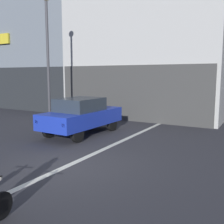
% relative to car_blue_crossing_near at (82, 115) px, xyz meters
% --- Properties ---
extents(ground_plane, '(120.00, 120.00, 0.00)m').
position_rel_car_blue_crossing_near_xyz_m(ground_plane, '(2.15, -3.72, -0.89)').
color(ground_plane, '#333338').
extents(lane_centre_line, '(0.20, 18.00, 0.01)m').
position_rel_car_blue_crossing_near_xyz_m(lane_centre_line, '(2.15, 2.28, -0.88)').
color(lane_centre_line, silver).
rests_on(lane_centre_line, ground).
extents(car_blue_crossing_near, '(1.87, 4.15, 1.64)m').
position_rel_car_blue_crossing_near_xyz_m(car_blue_crossing_near, '(0.00, 0.00, 0.00)').
color(car_blue_crossing_near, black).
rests_on(car_blue_crossing_near, ground).
extents(street_lamp, '(0.36, 0.36, 6.68)m').
position_rel_car_blue_crossing_near_xyz_m(street_lamp, '(-2.79, 0.95, 3.19)').
color(street_lamp, '#47474C').
rests_on(street_lamp, ground).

